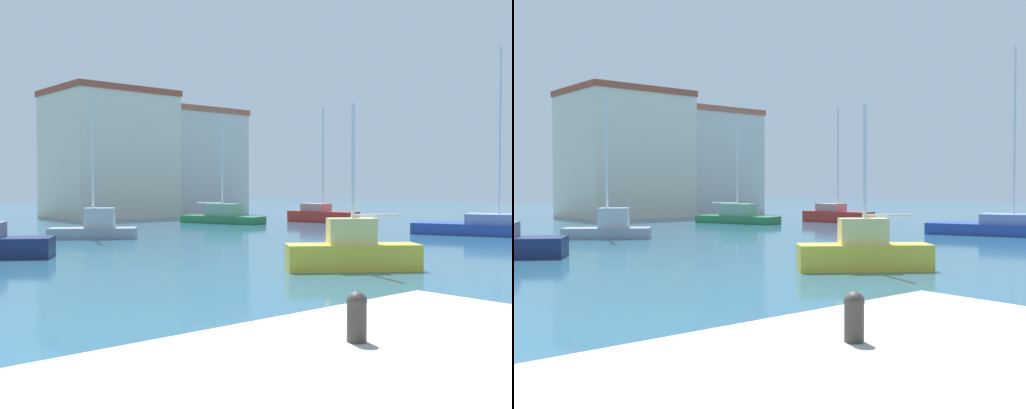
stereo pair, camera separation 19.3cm
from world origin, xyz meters
TOP-DOWN VIEW (x-y plane):
  - water at (15.00, 20.00)m, footprint 160.00×160.00m
  - mooring_bollard at (-0.04, -2.43)m, footprint 0.20×0.20m
  - sailboat_yellow_center_channel at (10.45, 6.48)m, footprint 4.04×3.41m
  - sailboat_green_near_pier at (22.55, 28.56)m, footprint 3.56×6.40m
  - sailboat_grey_distant_east at (9.81, 22.62)m, footprint 4.30×3.62m
  - sailboat_blue_inner_mooring at (26.97, 10.35)m, footprint 5.64×9.17m
  - sailboat_red_mid_harbor at (28.86, 24.93)m, footprint 2.47×5.40m
  - waterfront_apartments at (21.01, 42.32)m, footprint 9.38×8.48m
  - yacht_club at (28.15, 42.83)m, footprint 11.52×7.98m

SIDE VIEW (x-z plane):
  - water at x=15.00m, z-range 0.00..0.00m
  - sailboat_blue_inner_mooring at x=26.97m, z-range -4.55..5.46m
  - sailboat_green_near_pier at x=22.55m, z-range -2.90..3.94m
  - sailboat_grey_distant_east at x=9.81m, z-range -3.00..4.11m
  - sailboat_red_mid_harbor at x=28.86m, z-range -3.63..4.75m
  - sailboat_yellow_center_channel at x=10.45m, z-range -2.01..3.18m
  - mooring_bollard at x=-0.04m, z-range 1.17..1.65m
  - yacht_club at x=28.15m, z-range 0.01..9.78m
  - waterfront_apartments at x=21.01m, z-range 0.01..10.71m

